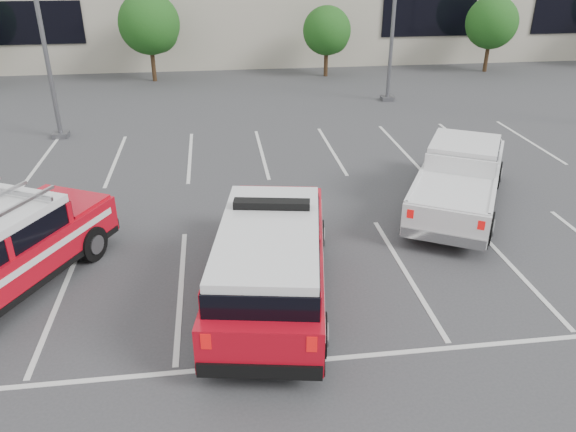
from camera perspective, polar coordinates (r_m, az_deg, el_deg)
The scene contains 8 objects.
ground at distance 13.42m, azimuth 0.81°, elevation -6.56°, with size 120.00×120.00×0.00m, color #38383B.
stall_markings at distance 17.34m, azimuth -1.34°, elevation 1.45°, with size 23.00×15.00×0.01m, color silver.
tree_mid_left at distance 33.63m, azimuth -13.74°, elevation 18.28°, with size 3.37×3.37×4.85m.
tree_mid_right at distance 34.22m, azimuth 4.10°, elevation 18.12°, with size 2.77×2.77×3.99m.
tree_right at distance 37.47m, azimuth 20.07°, elevation 17.82°, with size 3.07×3.07×4.42m.
light_pole_left at distance 24.10m, azimuth -24.18°, elevation 19.14°, with size 0.90×0.60×10.24m.
fire_chief_suv at distance 12.33m, azimuth -1.76°, elevation -4.89°, with size 3.29×6.50×2.18m.
white_pickup at distance 17.49m, azimuth 16.93°, elevation 3.21°, with size 4.94×6.51×1.92m.
Camera 1 is at (-1.68, -11.16, 7.25)m, focal length 35.00 mm.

